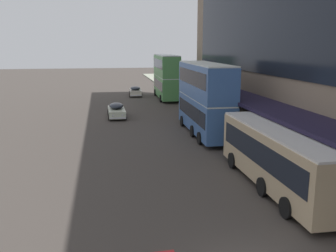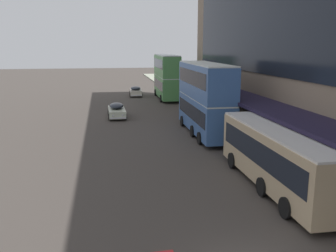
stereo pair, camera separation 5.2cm
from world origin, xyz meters
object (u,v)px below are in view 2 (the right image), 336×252
Objects in this scene: sedan_oncoming_rear at (117,110)px; fire_hydrant at (294,165)px; transit_bus_kerbside_far at (278,155)px; sedan_lead_mid at (136,91)px; transit_bus_kerbside_front at (167,75)px; pedestrian_at_kerb at (322,158)px; transit_bus_kerbside_rear at (205,97)px.

fire_hydrant is (10.07, -20.10, -0.27)m from sedan_oncoming_rear.
transit_bus_kerbside_far is 39.81m from sedan_lead_mid.
sedan_oncoming_rear is 22.48m from fire_hydrant.
transit_bus_kerbside_far is at bearing -90.06° from transit_bus_kerbside_front.
pedestrian_at_kerb reaches higher than sedan_lead_mid.
transit_bus_kerbside_front reaches higher than sedan_lead_mid.
sedan_lead_mid is 0.98× the size of sedan_oncoming_rear.
fire_hydrant is at bearing -63.39° from sedan_oncoming_rear.
transit_bus_kerbside_rear is 2.23× the size of sedan_oncoming_rear.
fire_hydrant is at bearing -86.12° from transit_bus_kerbside_front.
sedan_oncoming_rear is at bearing 116.61° from fire_hydrant.
transit_bus_kerbside_front reaches higher than sedan_oncoming_rear.
sedan_oncoming_rear is at bearing -120.49° from transit_bus_kerbside_front.
sedan_oncoming_rear is at bearing 117.92° from pedestrian_at_kerb.
sedan_oncoming_rear is (-3.63, -17.14, 0.02)m from sedan_lead_mid.
transit_bus_kerbside_rear is at bearing 104.46° from fire_hydrant.
transit_bus_kerbside_rear is (-0.52, -22.58, -0.07)m from transit_bus_kerbside_front.
transit_bus_kerbside_rear is 15.41× the size of fire_hydrant.
sedan_lead_mid is 39.05m from pedestrian_at_kerb.
transit_bus_kerbside_far is 16.01× the size of fire_hydrant.
sedan_lead_mid is 6.78× the size of fire_hydrant.
transit_bus_kerbside_rear reaches higher than sedan_lead_mid.
sedan_lead_mid is 17.52m from sedan_oncoming_rear.
transit_bus_kerbside_far reaches higher than pedestrian_at_kerb.
pedestrian_at_kerb is at bearing 20.34° from transit_bus_kerbside_far.
sedan_oncoming_rear is at bearing 128.04° from transit_bus_kerbside_rear.
transit_bus_kerbside_front reaches higher than pedestrian_at_kerb.
transit_bus_kerbside_rear is 12.66m from pedestrian_at_kerb.
transit_bus_kerbside_far is 3.74m from pedestrian_at_kerb.
transit_bus_kerbside_far is at bearing -70.90° from sedan_oncoming_rear.
transit_bus_kerbside_rear reaches higher than sedan_oncoming_rear.
pedestrian_at_kerb is (3.41, -34.41, -2.24)m from transit_bus_kerbside_front.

